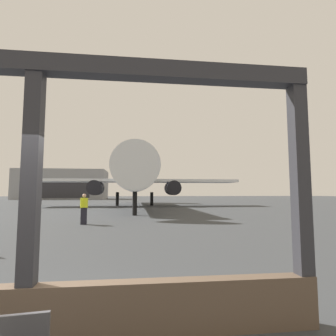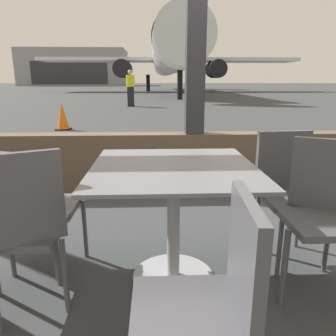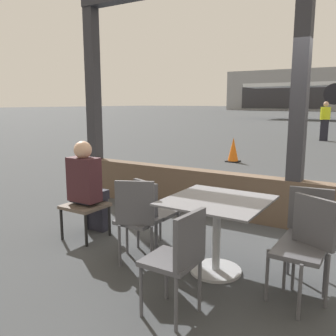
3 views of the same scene
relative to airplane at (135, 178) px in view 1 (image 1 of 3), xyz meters
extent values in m
plane|color=#383A3D|center=(-1.31, 8.05, -3.73)|extent=(220.00, 220.00, 0.00)
cube|color=brown|center=(-1.31, -31.95, -3.39)|extent=(7.40, 0.24, 0.67)
cube|color=#2D2D33|center=(-1.31, -31.95, -0.28)|extent=(7.40, 0.24, 0.24)
cube|color=#2D2D33|center=(-1.31, -31.95, -2.06)|extent=(0.20, 0.20, 3.32)
cube|color=#2D2D33|center=(2.29, -31.95, -2.06)|extent=(0.20, 0.20, 3.32)
cylinder|color=silver|center=(0.00, 1.08, 0.01)|extent=(3.70, 30.95, 3.70)
cone|color=silver|center=(0.00, -15.70, 0.01)|extent=(3.51, 2.60, 3.51)
cylinder|color=black|center=(0.00, -13.80, 0.16)|extent=(3.77, 0.90, 3.77)
cube|color=silver|center=(-7.49, 2.13, -0.29)|extent=(13.14, 4.20, 0.36)
cube|color=silver|center=(7.49, 2.13, -0.29)|extent=(13.14, 4.20, 0.36)
cylinder|color=black|center=(-5.05, 0.73, -1.29)|extent=(1.90, 3.20, 1.90)
cylinder|color=black|center=(5.05, 0.73, -1.29)|extent=(1.90, 3.20, 1.90)
cube|color=black|center=(0.00, 15.05, 4.26)|extent=(0.36, 4.40, 5.20)
cylinder|color=black|center=(0.00, -13.50, -2.78)|extent=(0.36, 0.36, 1.89)
cylinder|color=black|center=(-2.40, 3.13, -2.78)|extent=(0.44, 0.44, 1.89)
cylinder|color=black|center=(2.40, 3.13, -2.78)|extent=(0.44, 0.44, 1.89)
cube|color=black|center=(-2.88, -19.42, -3.25)|extent=(0.32, 0.20, 0.95)
cube|color=yellow|center=(-2.88, -19.42, -2.50)|extent=(0.40, 0.22, 0.55)
sphere|color=tan|center=(-2.88, -19.42, -2.10)|extent=(0.22, 0.22, 0.22)
cylinder|color=yellow|center=(-2.99, -19.64, -2.53)|extent=(0.09, 0.09, 0.52)
cylinder|color=yellow|center=(-2.78, -19.20, -2.53)|extent=(0.09, 0.09, 0.52)
cube|color=gray|center=(-20.80, 47.55, 0.48)|extent=(24.53, 13.30, 8.41)
cube|color=#2D2D33|center=(-20.80, 40.86, -0.78)|extent=(17.17, 0.10, 5.05)
camera|label=1|loc=(-0.03, -35.53, -1.94)|focal=29.09mm
camera|label=2|loc=(-1.76, -35.53, -2.48)|focal=34.25mm
camera|label=3|loc=(-0.23, -36.91, -2.02)|focal=38.73mm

